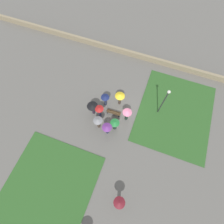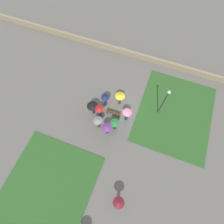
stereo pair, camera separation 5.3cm
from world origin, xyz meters
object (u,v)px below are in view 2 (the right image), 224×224
Objects in this scene: crowd_person_green at (115,124)px; crowd_person_grey at (98,121)px; park_bench at (114,113)px; crowd_person_black at (93,107)px; crowd_person_red at (100,110)px; crowd_person_pink at (127,114)px; crowd_person_navy at (105,99)px; crowd_person_purple at (107,128)px; crowd_person_yellow at (120,97)px; lone_walker_mid_plaza at (118,203)px; lamp_post at (165,100)px.

crowd_person_grey reaches higher than crowd_person_green.
crowd_person_black is (2.18, 0.58, 1.02)m from park_bench.
crowd_person_red is (-0.81, 0.07, -0.16)m from crowd_person_black.
crowd_person_navy is at bearing -5.08° from crowd_person_pink.
crowd_person_purple is at bearing 122.02° from crowd_person_black.
crowd_person_yellow is 0.98× the size of crowd_person_grey.
crowd_person_navy is at bearing 177.09° from crowd_person_yellow.
crowd_person_black is at bearing -1.01° from crowd_person_green.
crowd_person_purple is at bearing 41.79° from crowd_person_navy.
lone_walker_mid_plaza is (-5.65, 7.55, -0.17)m from crowd_person_black.
lamp_post is 6.38m from crowd_person_purple.
crowd_person_green is at bearing -151.79° from lone_walker_mid_plaza.
lone_walker_mid_plaza is (-3.33, 9.72, -0.20)m from crowd_person_yellow.
crowd_person_purple is at bearing 43.33° from lamp_post.
crowd_person_green is 0.95× the size of crowd_person_purple.
crowd_person_yellow is at bearing 36.87° from crowd_person_grey.
crowd_person_red is at bearing -5.63° from crowd_person_green.
crowd_person_yellow is at bearing 132.36° from crowd_person_navy.
crowd_person_navy is 0.98× the size of crowd_person_purple.
crowd_person_purple is at bearing 70.86° from crowd_person_pink.
lamp_post is 2.53× the size of crowd_person_navy.
crowd_person_grey is 7.67m from lone_walker_mid_plaza.
crowd_person_grey is at bearing 59.84° from park_bench.
crowd_person_purple is at bearing -118.43° from crowd_person_yellow.
crowd_person_pink is at bearing 2.50° from crowd_person_grey.
crowd_person_navy is 1.63m from crowd_person_yellow.
crowd_person_grey is at bearing 13.91° from crowd_person_purple.
lone_walker_mid_plaza is at bearing 45.47° from crowd_person_navy.
crowd_person_yellow reaches higher than crowd_person_red.
crowd_person_pink is 1.01× the size of crowd_person_red.
lamp_post is (-4.61, -2.03, 2.46)m from park_bench.
lamp_post reaches higher than crowd_person_purple.
crowd_person_purple is at bearing 46.13° from crowd_person_red.
crowd_person_navy is 0.93× the size of crowd_person_pink.
lamp_post is at bearing 118.12° from crowd_person_navy.
crowd_person_grey reaches higher than crowd_person_black.
crowd_person_pink reaches higher than crowd_person_red.
crowd_person_navy is at bearing -178.15° from crowd_person_red.
crowd_person_green is at bearing -108.04° from crowd_person_yellow.
crowd_person_green is at bearing 140.70° from crowd_person_black.
park_bench is 8.88m from lone_walker_mid_plaza.
lone_walker_mid_plaza is at bearing 104.89° from crowd_person_black.
crowd_person_pink is 2.08m from crowd_person_yellow.
crowd_person_black is at bearing 20.97° from lamp_post.
lamp_post is 2.48× the size of crowd_person_purple.
crowd_person_pink is at bearing -77.32° from crowd_person_yellow.
crowd_person_black is 0.98× the size of crowd_person_yellow.
lamp_post reaches higher than crowd_person_yellow.
park_bench is 0.35× the size of lamp_post.
crowd_person_pink is at bearing 167.10° from crowd_person_black.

